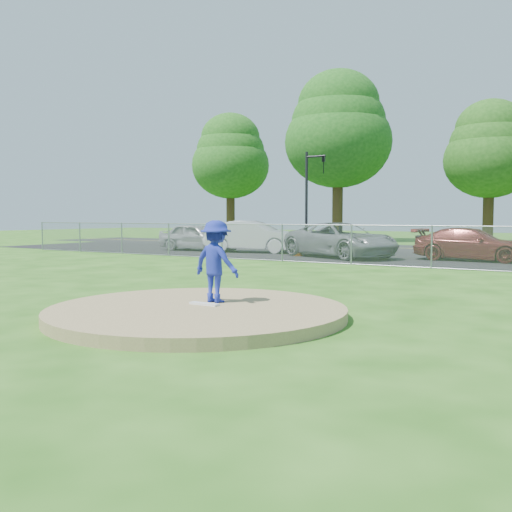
{
  "coord_description": "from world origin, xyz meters",
  "views": [
    {
      "loc": [
        6.33,
        -8.13,
        1.84
      ],
      "look_at": [
        0.0,
        2.0,
        1.0
      ],
      "focal_mm": 40.0,
      "sensor_mm": 36.0,
      "label": 1
    }
  ],
  "objects": [
    {
      "name": "traffic_signal_left",
      "position": [
        -8.76,
        22.0,
        3.36
      ],
      "size": [
        1.28,
        0.2,
        5.6
      ],
      "color": "black",
      "rests_on": "ground"
    },
    {
      "name": "tree_left",
      "position": [
        -11.0,
        31.0,
        8.24
      ],
      "size": [
        7.84,
        7.84,
        12.53
      ],
      "color": "#3A2715",
      "rests_on": "ground"
    },
    {
      "name": "traffic_cone",
      "position": [
        -5.89,
        15.07,
        0.4
      ],
      "size": [
        0.4,
        0.4,
        0.78
      ],
      "primitive_type": "cone",
      "color": "orange",
      "rests_on": "parking_lot"
    },
    {
      "name": "chain_link_fence",
      "position": [
        0.0,
        12.0,
        0.75
      ],
      "size": [
        40.0,
        0.06,
        1.5
      ],
      "primitive_type": "cube",
      "color": "gray",
      "rests_on": "ground"
    },
    {
      "name": "pitcher",
      "position": [
        -0.03,
        0.61,
        0.98
      ],
      "size": [
        1.05,
        0.66,
        1.56
      ],
      "primitive_type": "imported",
      "rotation": [
        0.0,
        0.0,
        3.06
      ],
      "color": "navy",
      "rests_on": "pitchers_mound"
    },
    {
      "name": "pitching_rubber",
      "position": [
        0.0,
        0.2,
        0.22
      ],
      "size": [
        0.6,
        0.15,
        0.04
      ],
      "primitive_type": "cube",
      "color": "white",
      "rests_on": "pitchers_mound"
    },
    {
      "name": "parked_car_white",
      "position": [
        -9.04,
        16.2,
        0.81
      ],
      "size": [
        5.11,
        2.73,
        1.6
      ],
      "primitive_type": "imported",
      "rotation": [
        0.0,
        0.0,
        1.79
      ],
      "color": "silver",
      "rests_on": "parking_lot"
    },
    {
      "name": "parked_car_silver",
      "position": [
        -12.41,
        15.93,
        0.74
      ],
      "size": [
        4.36,
        1.94,
        1.45
      ],
      "primitive_type": "imported",
      "rotation": [
        0.0,
        0.0,
        1.62
      ],
      "color": "#AAAAAF",
      "rests_on": "parking_lot"
    },
    {
      "name": "parked_car_gray",
      "position": [
        -3.86,
        15.26,
        0.78
      ],
      "size": [
        6.13,
        4.62,
        1.55
      ],
      "primitive_type": "imported",
      "rotation": [
        0.0,
        0.0,
        1.15
      ],
      "color": "gray",
      "rests_on": "parking_lot"
    },
    {
      "name": "pitchers_mound",
      "position": [
        0.0,
        0.0,
        0.1
      ],
      "size": [
        5.4,
        5.4,
        0.2
      ],
      "primitive_type": "cylinder",
      "color": "#8E784E",
      "rests_on": "ground"
    },
    {
      "name": "parked_car_darkred",
      "position": [
        1.47,
        16.36,
        0.68
      ],
      "size": [
        4.7,
        2.06,
        1.34
      ],
      "primitive_type": "imported",
      "rotation": [
        0.0,
        0.0,
        1.53
      ],
      "color": "maroon",
      "rests_on": "parking_lot"
    },
    {
      "name": "parking_lot",
      "position": [
        0.0,
        16.5,
        0.01
      ],
      "size": [
        50.0,
        8.0,
        0.01
      ],
      "primitive_type": "cube",
      "color": "black",
      "rests_on": "ground"
    },
    {
      "name": "tree_far_left",
      "position": [
        -22.0,
        33.0,
        7.06
      ],
      "size": [
        6.72,
        6.72,
        10.74
      ],
      "color": "#3A2415",
      "rests_on": "ground"
    },
    {
      "name": "tree_center",
      "position": [
        -1.0,
        34.0,
        6.47
      ],
      "size": [
        6.16,
        6.16,
        9.84
      ],
      "color": "#382314",
      "rests_on": "ground"
    },
    {
      "name": "street",
      "position": [
        0.0,
        24.0,
        0.0
      ],
      "size": [
        60.0,
        7.0,
        0.01
      ],
      "primitive_type": "cube",
      "color": "black",
      "rests_on": "ground"
    },
    {
      "name": "ground",
      "position": [
        0.0,
        10.0,
        0.0
      ],
      "size": [
        120.0,
        120.0,
        0.0
      ],
      "primitive_type": "plane",
      "color": "#215412",
      "rests_on": "ground"
    }
  ]
}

